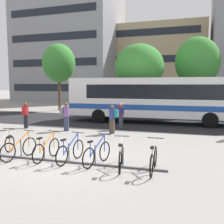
# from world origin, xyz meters

# --- Properties ---
(ground) EXTENTS (200.00, 200.00, 0.00)m
(ground) POSITION_xyz_m (0.00, 0.00, 0.00)
(ground) COLOR gray
(bus_lane_asphalt) EXTENTS (80.00, 7.20, 0.01)m
(bus_lane_asphalt) POSITION_xyz_m (0.00, 10.13, 0.00)
(bus_lane_asphalt) COLOR #232326
(bus_lane_asphalt) RESTS_ON ground
(city_bus) EXTENTS (12.08, 2.86, 3.20)m
(city_bus) POSITION_xyz_m (1.53, 10.12, 1.78)
(city_bus) COLOR white
(city_bus) RESTS_ON ground
(bike_rack) EXTENTS (6.81, 0.26, 0.70)m
(bike_rack) POSITION_xyz_m (0.25, -0.26, 0.09)
(bike_rack) COLOR #47474C
(bike_rack) RESTS_ON ground
(parked_bicycle_silver_0) EXTENTS (0.52, 1.71, 0.99)m
(parked_bicycle_silver_0) POSITION_xyz_m (-2.62, -0.22, 0.38)
(parked_bicycle_silver_0) COLOR black
(parked_bicycle_silver_0) RESTS_ON ground
(parked_bicycle_orange_1) EXTENTS (0.52, 1.71, 0.99)m
(parked_bicycle_orange_1) POSITION_xyz_m (-1.73, -0.37, 0.38)
(parked_bicycle_orange_1) COLOR black
(parked_bicycle_orange_1) RESTS_ON ground
(parked_bicycle_orange_2) EXTENTS (0.52, 1.72, 0.99)m
(parked_bicycle_orange_2) POSITION_xyz_m (-0.68, -0.19, 0.38)
(parked_bicycle_orange_2) COLOR black
(parked_bicycle_orange_2) RESTS_ON ground
(parked_bicycle_blue_3) EXTENTS (0.52, 1.72, 0.99)m
(parked_bicycle_blue_3) POSITION_xyz_m (0.27, -0.17, 0.38)
(parked_bicycle_blue_3) COLOR black
(parked_bicycle_blue_3) RESTS_ON ground
(parked_bicycle_blue_4) EXTENTS (0.54, 1.70, 0.99)m
(parked_bicycle_blue_4) POSITION_xyz_m (1.26, -0.14, 0.38)
(parked_bicycle_blue_4) COLOR black
(parked_bicycle_blue_4) RESTS_ON ground
(parked_bicycle_white_5) EXTENTS (0.57, 1.69, 0.99)m
(parked_bicycle_white_5) POSITION_xyz_m (2.15, -0.29, 0.38)
(parked_bicycle_white_5) COLOR black
(parked_bicycle_white_5) RESTS_ON ground
(parked_bicycle_white_6) EXTENTS (0.52, 1.72, 0.99)m
(parked_bicycle_white_6) POSITION_xyz_m (3.20, -0.28, 0.38)
(parked_bicycle_white_6) COLOR black
(parked_bicycle_white_6) RESTS_ON ground
(commuter_grey_pack_0) EXTENTS (0.58, 0.42, 1.68)m
(commuter_grey_pack_0) POSITION_xyz_m (-2.87, 5.35, 0.97)
(commuter_grey_pack_0) COLOR #2D3851
(commuter_grey_pack_0) RESTS_ON ground
(commuter_red_pack_2) EXTENTS (0.47, 0.60, 1.65)m
(commuter_red_pack_2) POSITION_xyz_m (-5.68, 5.39, 0.95)
(commuter_red_pack_2) COLOR black
(commuter_red_pack_2) RESTS_ON ground
(commuter_teal_pack_3) EXTENTS (0.54, 0.36, 1.60)m
(commuter_teal_pack_3) POSITION_xyz_m (0.04, 5.42, 0.92)
(commuter_teal_pack_3) COLOR #47382D
(commuter_teal_pack_3) RESTS_ON ground
(commuter_navy_pack_4) EXTENTS (0.50, 0.60, 1.64)m
(commuter_navy_pack_4) POSITION_xyz_m (0.06, 7.00, 0.94)
(commuter_navy_pack_4) COLOR #2D3851
(commuter_navy_pack_4) RESTS_ON ground
(street_tree_1) EXTENTS (3.44, 3.44, 6.98)m
(street_tree_1) POSITION_xyz_m (-9.30, 16.05, 4.96)
(street_tree_1) COLOR brown
(street_tree_1) RESTS_ON ground
(street_tree_2) EXTENTS (4.42, 4.42, 6.39)m
(street_tree_2) POSITION_xyz_m (-0.48, 14.94, 4.33)
(street_tree_2) COLOR brown
(street_tree_2) RESTS_ON ground
(street_tree_3) EXTENTS (4.04, 4.04, 7.11)m
(street_tree_3) POSITION_xyz_m (4.49, 17.13, 4.80)
(street_tree_3) COLOR brown
(street_tree_3) RESTS_ON ground
(building_left_wing) EXTENTS (16.35, 12.07, 19.08)m
(building_left_wing) POSITION_xyz_m (-16.45, 32.82, 9.54)
(building_left_wing) COLOR gray
(building_left_wing) RESTS_ON ground
(building_centre_block) EXTENTS (18.10, 12.92, 12.73)m
(building_centre_block) POSITION_xyz_m (-3.05, 39.76, 6.37)
(building_centre_block) COLOR tan
(building_centre_block) RESTS_ON ground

